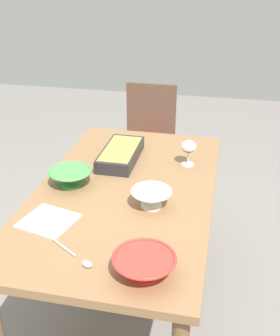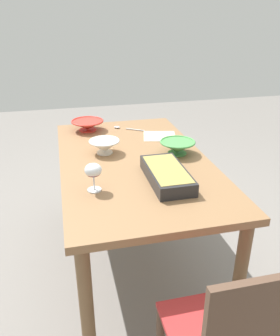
% 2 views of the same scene
% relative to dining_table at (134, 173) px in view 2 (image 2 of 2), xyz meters
% --- Properties ---
extents(ground_plane, '(8.00, 8.00, 0.00)m').
position_rel_dining_table_xyz_m(ground_plane, '(0.00, 0.00, -0.66)').
color(ground_plane, gray).
extents(dining_table, '(1.47, 0.84, 0.75)m').
position_rel_dining_table_xyz_m(dining_table, '(0.00, 0.00, 0.00)').
color(dining_table, olive).
rests_on(dining_table, ground_plane).
extents(wine_glass, '(0.08, 0.08, 0.14)m').
position_rel_dining_table_xyz_m(wine_glass, '(0.32, -0.26, 0.19)').
color(wine_glass, white).
rests_on(wine_glass, dining_table).
extents(casserole_dish, '(0.39, 0.18, 0.07)m').
position_rel_dining_table_xyz_m(casserole_dish, '(0.31, 0.10, 0.13)').
color(casserole_dish, '#262628').
rests_on(casserole_dish, dining_table).
extents(mixing_bowl, '(0.18, 0.18, 0.08)m').
position_rel_dining_table_xyz_m(mixing_bowl, '(-0.13, -0.15, 0.14)').
color(mixing_bowl, white).
rests_on(mixing_bowl, dining_table).
extents(small_bowl, '(0.21, 0.21, 0.08)m').
position_rel_dining_table_xyz_m(small_bowl, '(-0.02, 0.27, 0.14)').
color(small_bowl, '#4C994C').
rests_on(small_bowl, dining_table).
extents(serving_bowl, '(0.23, 0.23, 0.07)m').
position_rel_dining_table_xyz_m(serving_bowl, '(-0.57, -0.21, 0.13)').
color(serving_bowl, red).
rests_on(serving_bowl, dining_table).
extents(serving_spoon, '(0.14, 0.20, 0.01)m').
position_rel_dining_table_xyz_m(serving_spoon, '(-0.55, 0.04, 0.10)').
color(serving_spoon, silver).
rests_on(serving_spoon, dining_table).
extents(napkin, '(0.25, 0.25, 0.00)m').
position_rel_dining_table_xyz_m(napkin, '(-0.33, 0.25, 0.09)').
color(napkin, beige).
rests_on(napkin, dining_table).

